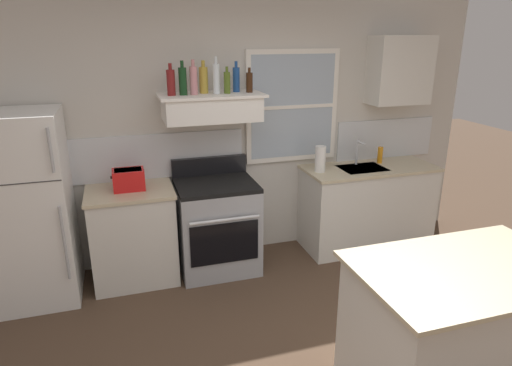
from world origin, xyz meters
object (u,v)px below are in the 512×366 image
Objects in this scene: stove_range at (217,225)px; bottle_olive_oil_square at (227,82)px; bottle_rose_pink at (194,80)px; bottle_clear_tall at (216,78)px; dish_soap_bottle at (380,155)px; bottle_brown_stout at (249,82)px; bottle_champagne_gold_foil at (204,80)px; bottle_blue_liqueur at (236,79)px; kitchen_island at (459,329)px; toaster at (129,179)px; paper_towel_roll at (320,159)px; bottle_red_label_wine at (171,82)px; bottle_dark_green_wine at (183,81)px; refrigerator at (28,210)px.

bottle_olive_oil_square is at bearing 20.64° from stove_range.
bottle_clear_tall is at bearing -2.73° from bottle_rose_pink.
bottle_clear_tall is at bearing -177.61° from dish_soap_bottle.
bottle_olive_oil_square is at bearing -174.69° from bottle_brown_stout.
bottle_olive_oil_square is (0.20, -0.08, -0.02)m from bottle_champagne_gold_foil.
stove_range and dish_soap_bottle have the same top height.
kitchen_island is (0.88, -2.21, -1.41)m from bottle_blue_liqueur.
stove_range is at bearing -128.13° from bottle_clear_tall.
bottle_clear_tall is (0.84, 0.01, 0.88)m from toaster.
bottle_champagne_gold_foil is 0.22m from bottle_olive_oil_square.
kitchen_island is (0.77, -2.14, -1.38)m from bottle_brown_stout.
paper_towel_roll reaches higher than toaster.
bottle_olive_oil_square is 1.93m from dish_soap_bottle.
bottle_clear_tall is 2.04m from dish_soap_bottle.
bottle_red_label_wine is 0.99× the size of bottle_blue_liqueur.
bottle_dark_green_wine is at bearing 165.31° from stove_range.
bottle_dark_green_wine is 1.02× the size of bottle_champagne_gold_foil.
toaster is 1.01× the size of bottle_champagne_gold_foil.
toaster is 1.43m from bottle_brown_stout.
bottle_champagne_gold_foil is 1.63× the size of dish_soap_bottle.
paper_towel_roll is 0.19× the size of kitchen_island.
refrigerator is 5.98× the size of bottle_blue_liqueur.
bottle_blue_liqueur is at bearing 7.40° from bottle_red_label_wine.
bottle_blue_liqueur is (0.51, 0.08, -0.01)m from bottle_dark_green_wine.
bottle_blue_liqueur is 2.77m from kitchen_island.
paper_towel_roll reaches higher than kitchen_island.
bottle_red_label_wine is 0.62m from bottle_blue_liqueur.
toaster is at bearing 176.54° from stove_range.
bottle_champagne_gold_foil is 0.31m from bottle_blue_liqueur.
bottle_blue_liqueur is 0.13m from bottle_brown_stout.
bottle_olive_oil_square is at bearing -3.03° from bottle_clear_tall.
toaster is at bearing -174.52° from bottle_blue_liqueur.
kitchen_island is (1.93, -2.11, -0.55)m from toaster.
refrigerator reaches higher than dish_soap_bottle.
refrigerator reaches higher than toaster.
bottle_blue_liqueur is (1.91, 0.17, 1.02)m from refrigerator.
toaster is at bearing -178.64° from bottle_brown_stout.
bottle_blue_liqueur is 0.20× the size of kitchen_island.
paper_towel_roll is (1.16, -0.10, -0.82)m from bottle_champagne_gold_foil.
stove_range is 3.54× the size of bottle_rose_pink.
paper_towel_roll is at bearing 1.93° from stove_range.
toaster is at bearing -178.00° from bottle_rose_pink.
toaster is at bearing -173.21° from bottle_champagne_gold_foil.
bottle_red_label_wine is at bearing 2.74° from toaster.
stove_range is at bearing -178.07° from paper_towel_roll.
paper_towel_roll is (1.37, -0.03, -0.83)m from bottle_dark_green_wine.
bottle_champagne_gold_foil is at bearing -179.98° from dish_soap_bottle.
stove_range is 3.27× the size of bottle_clear_tall.
refrigerator is at bearing -177.40° from dish_soap_bottle.
stove_range is at bearing -14.69° from bottle_dark_green_wine.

